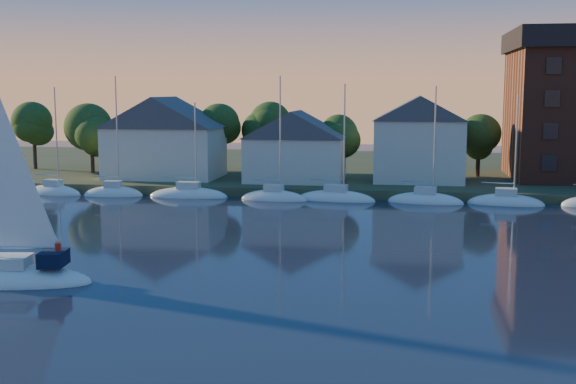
% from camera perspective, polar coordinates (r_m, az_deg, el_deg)
% --- Properties ---
extents(shoreline_land, '(160.00, 50.00, 2.00)m').
position_cam_1_polar(shoreline_land, '(100.77, 5.50, 1.51)').
color(shoreline_land, '#333F24').
rests_on(shoreline_land, ground).
extents(wooden_dock, '(120.00, 3.00, 1.00)m').
position_cam_1_polar(wooden_dock, '(78.01, 4.42, -0.37)').
color(wooden_dock, brown).
rests_on(wooden_dock, ground).
extents(clubhouse_west, '(13.65, 9.45, 9.64)m').
position_cam_1_polar(clubhouse_west, '(87.78, -9.71, 4.36)').
color(clubhouse_west, silver).
rests_on(clubhouse_west, shoreline_land).
extents(clubhouse_centre, '(11.55, 8.40, 8.08)m').
position_cam_1_polar(clubhouse_centre, '(83.08, 0.61, 3.72)').
color(clubhouse_centre, silver).
rests_on(clubhouse_centre, shoreline_land).
extents(clubhouse_east, '(10.50, 8.40, 9.80)m').
position_cam_1_polar(clubhouse_east, '(84.12, 10.31, 4.24)').
color(clubhouse_east, silver).
rests_on(clubhouse_east, shoreline_land).
extents(tree_line, '(93.40, 5.40, 8.90)m').
position_cam_1_polar(tree_line, '(88.13, 6.37, 5.25)').
color(tree_line, '#3B261B').
rests_on(tree_line, shoreline_land).
extents(moored_fleet, '(79.50, 2.40, 12.05)m').
position_cam_1_polar(moored_fleet, '(75.48, 1.21, -0.56)').
color(moored_fleet, silver).
rests_on(moored_fleet, ground).
extents(hero_sailboat, '(10.68, 4.77, 15.80)m').
position_cam_1_polar(hero_sailboat, '(46.19, -21.22, -5.93)').
color(hero_sailboat, silver).
rests_on(hero_sailboat, ground).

